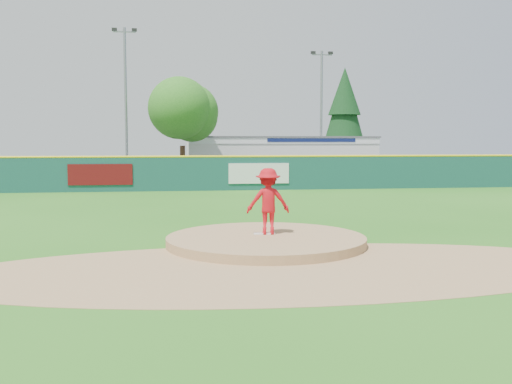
{
  "coord_description": "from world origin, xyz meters",
  "views": [
    {
      "loc": [
        -2.43,
        -15.39,
        2.84
      ],
      "look_at": [
        0.0,
        2.0,
        1.3
      ],
      "focal_mm": 40.0,
      "sensor_mm": 36.0,
      "label": 1
    }
  ],
  "objects": [
    {
      "name": "pitching_rubber",
      "position": [
        0.0,
        0.3,
        0.27
      ],
      "size": [
        0.6,
        0.15,
        0.04
      ],
      "primitive_type": "cube",
      "color": "white",
      "rests_on": "pitchers_mound"
    },
    {
      "name": "fence_banners",
      "position": [
        -2.17,
        17.92,
        1.0
      ],
      "size": [
        12.74,
        0.04,
        1.2
      ],
      "color": "#5F0D0F",
      "rests_on": "ground"
    },
    {
      "name": "conifer_tree",
      "position": [
        13.0,
        36.0,
        5.54
      ],
      "size": [
        4.4,
        4.4,
        9.5
      ],
      "color": "#382314",
      "rests_on": "ground"
    },
    {
      "name": "ground",
      "position": [
        0.0,
        0.0,
        0.0
      ],
      "size": [
        120.0,
        120.0,
        0.0
      ],
      "primitive_type": "plane",
      "color": "#286B19",
      "rests_on": "ground"
    },
    {
      "name": "outfield_fence",
      "position": [
        0.0,
        18.0,
        1.09
      ],
      "size": [
        40.0,
        0.14,
        2.07
      ],
      "color": "#164741",
      "rests_on": "ground"
    },
    {
      "name": "playground_slide",
      "position": [
        -11.98,
        21.46,
        0.76
      ],
      "size": [
        0.97,
        2.73,
        1.51
      ],
      "color": "blue",
      "rests_on": "ground"
    },
    {
      "name": "pool_building_grp",
      "position": [
        6.0,
        31.99,
        1.66
      ],
      "size": [
        15.2,
        8.2,
        3.31
      ],
      "color": "silver",
      "rests_on": "ground"
    },
    {
      "name": "deciduous_tree",
      "position": [
        -2.0,
        25.0,
        4.55
      ],
      "size": [
        5.6,
        5.6,
        7.36
      ],
      "color": "#382314",
      "rests_on": "ground"
    },
    {
      "name": "light_pole_right",
      "position": [
        9.0,
        29.0,
        5.54
      ],
      "size": [
        1.75,
        0.25,
        10.0
      ],
      "color": "gray",
      "rests_on": "ground"
    },
    {
      "name": "pitcher",
      "position": [
        0.11,
        0.34,
        1.18
      ],
      "size": [
        1.23,
        0.75,
        1.86
      ],
      "primitive_type": "imported",
      "rotation": [
        0.0,
        0.0,
        3.09
      ],
      "color": "red",
      "rests_on": "pitchers_mound"
    },
    {
      "name": "infield_dirt_arc",
      "position": [
        0.0,
        -3.0,
        0.01
      ],
      "size": [
        15.4,
        15.4,
        0.01
      ],
      "primitive_type": "cylinder",
      "color": "#9E774C",
      "rests_on": "ground"
    },
    {
      "name": "light_pole_left",
      "position": [
        -6.0,
        27.0,
        6.05
      ],
      "size": [
        1.75,
        0.25,
        11.0
      ],
      "color": "gray",
      "rests_on": "ground"
    },
    {
      "name": "pitchers_mound",
      "position": [
        0.0,
        0.0,
        0.0
      ],
      "size": [
        5.5,
        5.5,
        0.5
      ],
      "primitive_type": "cylinder",
      "color": "#9E774C",
      "rests_on": "ground"
    },
    {
      "name": "van",
      "position": [
        -4.3,
        20.64,
        0.66
      ],
      "size": [
        4.91,
        2.97,
        1.27
      ],
      "primitive_type": "imported",
      "rotation": [
        0.0,
        0.0,
        1.77
      ],
      "color": "white",
      "rests_on": "parking_lot"
    },
    {
      "name": "parking_lot",
      "position": [
        0.0,
        27.0,
        0.01
      ],
      "size": [
        44.0,
        16.0,
        0.02
      ],
      "primitive_type": "cube",
      "color": "#38383A",
      "rests_on": "ground"
    }
  ]
}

